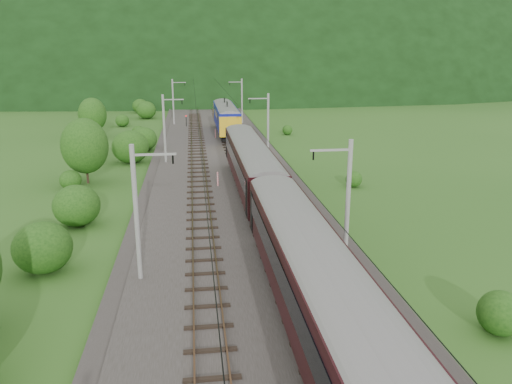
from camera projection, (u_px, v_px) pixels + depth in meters
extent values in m
plane|color=#2A561A|center=(245.00, 277.00, 30.24)|extent=(600.00, 600.00, 0.00)
cube|color=#38332D|center=(232.00, 221.00, 39.74)|extent=(14.00, 220.00, 0.30)
cube|color=#523623|center=(192.00, 218.00, 39.26)|extent=(0.08, 220.00, 0.15)
cube|color=#523623|center=(211.00, 217.00, 39.44)|extent=(0.08, 220.00, 0.15)
cube|color=black|center=(202.00, 219.00, 39.39)|extent=(2.40, 220.00, 0.12)
cube|color=#523623|center=(253.00, 216.00, 39.84)|extent=(0.08, 220.00, 0.15)
cube|color=#523623|center=(271.00, 215.00, 40.02)|extent=(0.08, 220.00, 0.15)
cube|color=black|center=(262.00, 217.00, 39.97)|extent=(2.40, 220.00, 0.12)
cylinder|color=gray|center=(136.00, 214.00, 28.31)|extent=(0.28, 0.28, 8.00)
cube|color=gray|center=(154.00, 154.00, 27.52)|extent=(2.40, 0.12, 0.12)
cylinder|color=black|center=(173.00, 159.00, 27.72)|extent=(0.10, 0.10, 0.50)
cylinder|color=gray|center=(164.00, 129.00, 58.83)|extent=(0.28, 0.28, 8.00)
cube|color=gray|center=(173.00, 100.00, 58.05)|extent=(2.40, 0.12, 0.12)
cylinder|color=black|center=(182.00, 102.00, 58.25)|extent=(0.10, 0.10, 0.50)
cylinder|color=gray|center=(173.00, 102.00, 89.36)|extent=(0.28, 0.28, 8.00)
cube|color=gray|center=(179.00, 82.00, 88.57)|extent=(2.40, 0.12, 0.12)
cylinder|color=black|center=(185.00, 84.00, 88.78)|extent=(0.10, 0.10, 0.50)
cylinder|color=gray|center=(178.00, 89.00, 119.89)|extent=(0.28, 0.28, 8.00)
cube|color=gray|center=(182.00, 74.00, 119.10)|extent=(2.40, 0.12, 0.12)
cylinder|color=black|center=(186.00, 75.00, 119.30)|extent=(0.10, 0.10, 0.50)
cylinder|color=gray|center=(180.00, 81.00, 150.42)|extent=(0.28, 0.28, 8.00)
cube|color=gray|center=(184.00, 69.00, 149.63)|extent=(2.40, 0.12, 0.12)
cylinder|color=black|center=(187.00, 70.00, 149.83)|extent=(0.10, 0.10, 0.50)
cylinder|color=gray|center=(348.00, 206.00, 29.81)|extent=(0.28, 0.28, 8.00)
cube|color=gray|center=(331.00, 150.00, 28.73)|extent=(2.40, 0.12, 0.12)
cylinder|color=black|center=(313.00, 156.00, 28.69)|extent=(0.10, 0.10, 0.50)
cylinder|color=gray|center=(268.00, 127.00, 60.34)|extent=(0.28, 0.28, 8.00)
cube|color=gray|center=(258.00, 99.00, 59.26)|extent=(2.40, 0.12, 0.12)
cylinder|color=black|center=(250.00, 101.00, 59.22)|extent=(0.10, 0.10, 0.50)
cylinder|color=gray|center=(242.00, 101.00, 90.86)|extent=(0.28, 0.28, 8.00)
cube|color=gray|center=(235.00, 82.00, 89.78)|extent=(2.40, 0.12, 0.12)
cylinder|color=black|center=(230.00, 84.00, 89.75)|extent=(0.10, 0.10, 0.50)
cylinder|color=gray|center=(229.00, 88.00, 121.39)|extent=(0.28, 0.28, 8.00)
cube|color=gray|center=(224.00, 74.00, 120.31)|extent=(2.40, 0.12, 0.12)
cylinder|color=black|center=(220.00, 75.00, 120.27)|extent=(0.10, 0.10, 0.50)
cylinder|color=gray|center=(221.00, 81.00, 151.92)|extent=(0.28, 0.28, 8.00)
cube|color=gray|center=(217.00, 69.00, 150.84)|extent=(2.40, 0.12, 0.12)
cylinder|color=black|center=(214.00, 70.00, 150.80)|extent=(0.10, 0.10, 0.50)
cylinder|color=black|center=(199.00, 135.00, 37.54)|extent=(0.03, 198.00, 0.03)
cylinder|color=black|center=(262.00, 134.00, 38.12)|extent=(0.03, 198.00, 0.03)
ellipsoid|color=black|center=(196.00, 75.00, 278.27)|extent=(504.00, 360.00, 244.00)
cube|color=black|center=(311.00, 276.00, 23.23)|extent=(3.08, 23.37, 3.19)
cylinder|color=gray|center=(312.00, 247.00, 22.84)|extent=(3.08, 23.25, 3.08)
cube|color=black|center=(278.00, 270.00, 22.94)|extent=(0.05, 20.56, 1.22)
cube|color=black|center=(344.00, 266.00, 23.32)|extent=(0.05, 20.56, 1.22)
cube|color=black|center=(280.00, 250.00, 31.61)|extent=(2.34, 3.40, 0.96)
cube|color=black|center=(251.00, 163.00, 46.40)|extent=(3.08, 23.37, 3.19)
cylinder|color=gray|center=(251.00, 148.00, 46.01)|extent=(3.08, 23.25, 3.08)
cube|color=black|center=(234.00, 159.00, 46.11)|extent=(0.05, 20.56, 1.22)
cube|color=black|center=(267.00, 159.00, 46.48)|extent=(0.05, 20.56, 1.22)
cube|color=black|center=(263.00, 211.00, 39.16)|extent=(2.34, 3.40, 0.96)
cube|color=black|center=(242.00, 165.00, 54.77)|extent=(2.34, 3.40, 0.96)
cube|color=navy|center=(226.00, 117.00, 78.68)|extent=(3.08, 19.12, 3.19)
cylinder|color=gray|center=(226.00, 108.00, 78.29)|extent=(3.08, 19.02, 3.08)
cube|color=black|center=(216.00, 114.00, 78.39)|extent=(0.05, 16.83, 1.22)
cube|color=black|center=(236.00, 114.00, 78.77)|extent=(0.05, 16.83, 1.22)
cube|color=black|center=(229.00, 137.00, 72.87)|extent=(2.34, 3.40, 0.96)
cube|color=black|center=(223.00, 124.00, 85.64)|extent=(2.34, 3.40, 0.96)
cube|color=gold|center=(222.00, 111.00, 87.67)|extent=(3.14, 0.50, 2.87)
cube|color=gold|center=(231.00, 127.00, 69.81)|extent=(3.14, 0.50, 2.87)
cube|color=black|center=(224.00, 101.00, 80.95)|extent=(0.08, 1.60, 0.96)
cylinder|color=red|center=(218.00, 179.00, 49.18)|extent=(0.15, 0.15, 1.40)
cylinder|color=red|center=(216.00, 133.00, 76.15)|extent=(0.15, 0.15, 1.39)
cylinder|color=black|center=(186.00, 121.00, 87.88)|extent=(0.12, 0.12, 1.72)
sphere|color=red|center=(186.00, 116.00, 87.63)|extent=(0.21, 0.21, 0.21)
ellipsoid|color=#1A4512|center=(42.00, 248.00, 30.52)|extent=(3.57, 3.57, 3.21)
ellipsoid|color=#1A4512|center=(77.00, 206.00, 38.70)|extent=(3.61, 3.61, 3.25)
ellipsoid|color=#1A4512|center=(70.00, 180.00, 49.08)|extent=(2.12, 2.12, 1.91)
ellipsoid|color=#1A4512|center=(130.00, 147.00, 60.26)|extent=(4.42, 4.42, 3.98)
ellipsoid|color=#1A4512|center=(144.00, 139.00, 67.66)|extent=(3.62, 3.62, 3.26)
ellipsoid|color=#1A4512|center=(139.00, 132.00, 77.41)|extent=(2.16, 2.16, 1.95)
ellipsoid|color=#1A4512|center=(122.00, 120.00, 89.27)|extent=(2.45, 2.45, 2.20)
ellipsoid|color=#1A4512|center=(146.00, 110.00, 99.32)|extent=(3.86, 3.86, 3.47)
ellipsoid|color=#1A4512|center=(140.00, 106.00, 108.57)|extent=(3.38, 3.38, 3.05)
ellipsoid|color=#1A4512|center=(149.00, 99.00, 118.41)|extent=(4.59, 4.59, 4.13)
cylinder|color=black|center=(87.00, 166.00, 51.00)|extent=(0.24, 0.24, 3.66)
ellipsoid|color=#1A4512|center=(85.00, 146.00, 50.43)|extent=(4.70, 4.70, 5.64)
cylinder|color=black|center=(93.00, 127.00, 78.09)|extent=(0.24, 0.24, 3.35)
ellipsoid|color=#1A4512|center=(92.00, 114.00, 77.57)|extent=(4.31, 4.31, 5.18)
ellipsoid|color=#1A4512|center=(500.00, 315.00, 23.95)|extent=(2.20, 2.20, 1.98)
ellipsoid|color=#1A4512|center=(354.00, 180.00, 49.91)|extent=(1.64, 1.64, 1.47)
ellipsoid|color=#1A4512|center=(287.00, 130.00, 80.68)|extent=(1.62, 1.62, 1.46)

